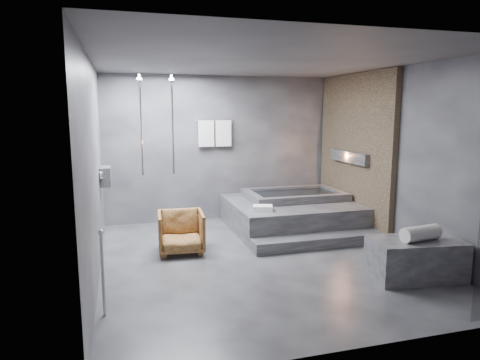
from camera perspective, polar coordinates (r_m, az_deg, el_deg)
name	(u,v)px	position (r m, az deg, el deg)	size (l,w,h in m)	color
room	(283,138)	(6.35, 5.72, 5.57)	(5.00, 5.04, 2.82)	#29292C
tub_deck	(291,214)	(7.93, 6.77, -4.57)	(2.20, 2.00, 0.50)	#2E2E30
tub_step	(319,241)	(6.94, 10.51, -8.05)	(2.20, 0.36, 0.18)	#2E2E30
concrete_bench	(416,259)	(6.01, 22.38, -9.69)	(1.13, 0.62, 0.51)	#353538
driftwood_chair	(181,232)	(6.58, -7.87, -6.88)	(0.68, 0.69, 0.63)	#4C2D13
rolled_towel	(421,233)	(5.88, 22.95, -6.56)	(0.19, 0.19, 0.53)	silver
deck_towel	(263,208)	(7.08, 3.06, -3.75)	(0.32, 0.23, 0.08)	white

